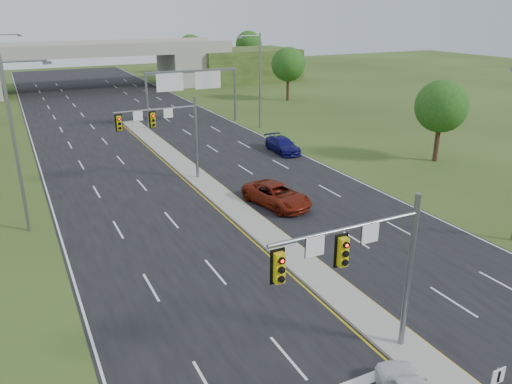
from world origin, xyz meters
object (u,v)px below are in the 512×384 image
object	(u,v)px
car_far_a	(277,195)
sign_gantry	(191,82)
signal_mast_far	(169,127)
overpass	(88,69)
car_far_b	(283,145)
signal_mast_near	(368,260)

from	to	relation	value
car_far_a	sign_gantry	bearing A→B (deg)	71.25
signal_mast_far	overpass	bearing A→B (deg)	87.65
sign_gantry	overpass	xyz separation A→B (m)	(-6.68, 35.08, -1.69)
sign_gantry	signal_mast_far	bearing A→B (deg)	-114.11
signal_mast_far	car_far_b	world-z (taller)	signal_mast_far
signal_mast_near	signal_mast_far	bearing A→B (deg)	90.00
overpass	car_far_b	distance (m)	52.08
signal_mast_near	overpass	bearing A→B (deg)	88.38
sign_gantry	signal_mast_near	bearing A→B (deg)	-101.25
overpass	car_far_b	size ratio (longest dim) A/B	15.85
signal_mast_far	sign_gantry	world-z (taller)	signal_mast_far
signal_mast_far	car_far_a	xyz separation A→B (m)	(5.33, -8.28, -3.90)
signal_mast_far	car_far_a	size ratio (longest dim) A/B	1.21
signal_mast_far	car_far_a	world-z (taller)	signal_mast_far
overpass	car_far_b	xyz separation A→B (m)	(10.52, -50.93, -2.80)
signal_mast_far	sign_gantry	size ratio (longest dim) A/B	0.60
signal_mast_near	overpass	size ratio (longest dim) A/B	0.09
sign_gantry	car_far_b	world-z (taller)	sign_gantry
sign_gantry	car_far_a	world-z (taller)	sign_gantry
overpass	car_far_b	bearing A→B (deg)	-78.33
signal_mast_near	overpass	world-z (taller)	overpass
signal_mast_far	car_far_b	size ratio (longest dim) A/B	1.39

